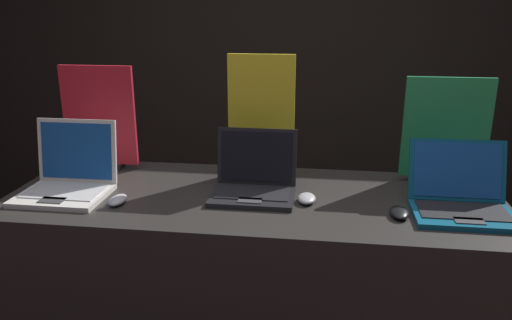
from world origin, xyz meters
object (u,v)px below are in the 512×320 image
object	(u,v)px
mouse_front	(118,200)
laptop_back	(461,197)
promo_stand_front	(99,120)
laptop_middle	(253,180)
promo_stand_middle	(260,120)
laptop_front	(69,177)
mouse_back	(399,212)
mouse_middle	(307,198)
promo_stand_back	(446,133)

from	to	relation	value
mouse_front	laptop_back	size ratio (longest dim) A/B	0.31
promo_stand_front	laptop_middle	world-z (taller)	promo_stand_front
promo_stand_front	promo_stand_middle	distance (m)	0.75
laptop_front	laptop_back	size ratio (longest dim) A/B	0.96
mouse_back	promo_stand_front	bearing A→B (deg)	163.32
laptop_middle	laptop_front	bearing A→B (deg)	-173.76
promo_stand_front	mouse_middle	distance (m)	1.03
mouse_middle	laptop_back	xyz separation A→B (m)	(0.57, -0.02, 0.04)
laptop_front	promo_stand_front	xyz separation A→B (m)	(-0.00, 0.33, 0.16)
promo_stand_middle	laptop_back	size ratio (longest dim) A/B	1.51
laptop_back	mouse_back	bearing A→B (deg)	-162.48
laptop_middle	promo_stand_middle	size ratio (longest dim) A/B	0.61
promo_stand_middle	promo_stand_back	world-z (taller)	promo_stand_middle
promo_stand_back	promo_stand_middle	bearing A→B (deg)	-177.37
mouse_front	laptop_middle	xyz separation A→B (m)	(0.51, 0.17, 0.05)
laptop_front	mouse_middle	bearing A→B (deg)	1.55
laptop_front	laptop_middle	world-z (taller)	laptop_front
laptop_middle	mouse_back	xyz separation A→B (m)	(0.56, -0.14, -0.05)
promo_stand_front	laptop_middle	bearing A→B (deg)	-18.19
laptop_middle	mouse_back	distance (m)	0.58
promo_stand_front	laptop_middle	distance (m)	0.80
laptop_back	promo_stand_back	world-z (taller)	promo_stand_back
laptop_front	mouse_front	distance (m)	0.26
laptop_back	mouse_front	bearing A→B (deg)	-175.82
mouse_front	promo_stand_front	xyz separation A→B (m)	(-0.24, 0.41, 0.21)
mouse_middle	promo_stand_middle	world-z (taller)	promo_stand_middle
promo_stand_front	mouse_back	bearing A→B (deg)	-16.68
laptop_back	mouse_back	xyz separation A→B (m)	(-0.23, -0.07, -0.04)
laptop_back	promo_stand_middle	bearing A→B (deg)	159.40
promo_stand_front	laptop_back	size ratio (longest dim) A/B	1.34
promo_stand_front	laptop_back	xyz separation A→B (m)	(1.53, -0.32, -0.17)
laptop_middle	laptop_back	world-z (taller)	laptop_middle
laptop_front	promo_stand_middle	distance (m)	0.83
promo_stand_back	laptop_back	bearing A→B (deg)	-90.00
promo_stand_middle	laptop_back	distance (m)	0.86
promo_stand_middle	promo_stand_back	bearing A→B (deg)	2.63
mouse_middle	mouse_back	xyz separation A→B (m)	(0.34, -0.09, -0.00)
promo_stand_front	promo_stand_back	world-z (taller)	promo_stand_front
laptop_back	mouse_back	world-z (taller)	laptop_back
laptop_front	promo_stand_middle	world-z (taller)	promo_stand_middle
mouse_middle	mouse_back	distance (m)	0.35
promo_stand_front	mouse_back	size ratio (longest dim) A/B	4.09
mouse_middle	promo_stand_back	size ratio (longest dim) A/B	0.23
promo_stand_back	mouse_front	bearing A→B (deg)	-161.76
promo_stand_front	laptop_back	bearing A→B (deg)	-11.75
mouse_back	promo_stand_back	world-z (taller)	promo_stand_back
laptop_middle	laptop_back	size ratio (longest dim) A/B	0.92
mouse_back	promo_stand_back	bearing A→B (deg)	60.51
mouse_front	mouse_middle	distance (m)	0.73
laptop_back	promo_stand_back	xyz separation A→B (m)	(0.00, 0.33, 0.16)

